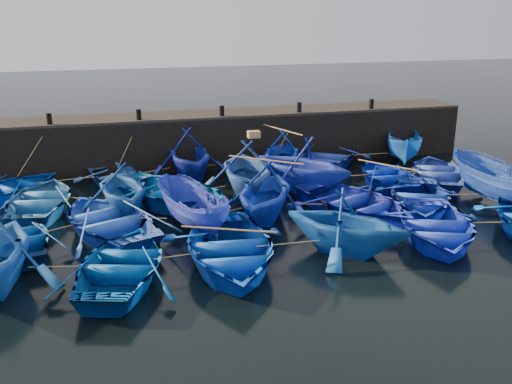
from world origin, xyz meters
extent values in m
plane|color=black|center=(0.00, 0.00, 0.00)|extent=(120.00, 120.00, 0.00)
cube|color=black|center=(0.00, 10.50, 1.25)|extent=(26.00, 2.50, 2.50)
cube|color=black|center=(0.00, 10.50, 2.56)|extent=(26.00, 2.50, 0.12)
cylinder|color=black|center=(-8.00, 9.60, 2.87)|extent=(0.24, 0.24, 0.50)
cylinder|color=black|center=(-4.00, 9.60, 2.87)|extent=(0.24, 0.24, 0.50)
cylinder|color=black|center=(0.00, 9.60, 2.87)|extent=(0.24, 0.24, 0.50)
cylinder|color=black|center=(4.00, 9.60, 2.87)|extent=(0.24, 0.24, 0.50)
cylinder|color=black|center=(8.00, 9.60, 2.87)|extent=(0.24, 0.24, 0.50)
imported|color=#00339E|center=(-9.51, 7.30, 0.45)|extent=(5.30, 5.19, 0.90)
imported|color=#2759B0|center=(-5.16, 7.63, 0.46)|extent=(4.67, 5.33, 0.92)
imported|color=navy|center=(-1.92, 8.22, 1.19)|extent=(4.12, 4.71, 2.38)
imported|color=#0C30C2|center=(2.51, 7.73, 1.07)|extent=(4.77, 5.08, 2.14)
imported|color=navy|center=(5.05, 8.23, 0.57)|extent=(6.38, 6.70, 1.13)
imported|color=blue|center=(9.27, 8.11, 0.87)|extent=(3.46, 4.81, 1.75)
imported|color=#1F5A90|center=(-8.22, 5.06, 0.51)|extent=(4.23, 5.43, 1.03)
imported|color=#194F94|center=(-5.14, 4.11, 1.07)|extent=(4.05, 4.52, 2.13)
imported|color=#0354A6|center=(-3.17, 4.36, 0.60)|extent=(6.87, 7.12, 1.20)
imported|color=#1F488A|center=(0.03, 4.78, 1.27)|extent=(4.68, 5.27, 2.55)
imported|color=#192FAE|center=(2.52, 4.86, 1.24)|extent=(6.15, 6.24, 2.49)
imported|color=#021C9F|center=(6.56, 4.76, 0.45)|extent=(3.32, 4.49, 0.90)
imported|color=#27419D|center=(8.96, 4.49, 0.51)|extent=(5.17, 5.90, 1.02)
imported|color=navy|center=(-8.66, 1.35, 0.44)|extent=(3.83, 4.75, 0.87)
imported|color=blue|center=(-5.72, 1.91, 0.57)|extent=(5.65, 6.51, 1.13)
imported|color=#223199|center=(-2.84, 1.55, 0.83)|extent=(2.83, 4.57, 1.66)
imported|color=#1030B6|center=(0.01, 1.92, 1.16)|extent=(5.46, 5.69, 2.31)
imported|color=#1321A7|center=(3.46, 1.43, 0.57)|extent=(5.72, 6.54, 1.13)
imported|color=#1133A4|center=(6.19, 1.33, 0.52)|extent=(5.40, 6.03, 1.03)
imported|color=#183E9D|center=(9.58, 1.08, 0.94)|extent=(2.81, 5.11, 1.87)
imported|color=#003E86|center=(-5.40, -1.80, 0.52)|extent=(4.86, 5.83, 1.04)
imported|color=#073FBA|center=(-2.19, -1.70, 0.60)|extent=(4.66, 6.12, 1.19)
imported|color=#0C4692|center=(1.70, -1.75, 1.09)|extent=(5.48, 5.45, 2.19)
imported|color=#1630D1|center=(5.12, -1.57, 0.55)|extent=(5.43, 6.29, 1.09)
cube|color=olive|center=(0.33, 4.78, 2.68)|extent=(0.49, 0.35, 0.27)
cylinder|color=tan|center=(-7.34, 7.46, 0.55)|extent=(2.55, 0.36, 0.04)
cylinder|color=tan|center=(-3.54, 7.92, 0.55)|extent=(1.46, 0.63, 0.04)
cylinder|color=tan|center=(0.29, 7.97, 0.55)|extent=(2.64, 0.53, 0.04)
cylinder|color=tan|center=(3.78, 7.98, 0.55)|extent=(0.76, 0.54, 0.04)
cylinder|color=tan|center=(7.16, 8.17, 0.55)|extent=(2.42, 0.16, 0.04)
cylinder|color=tan|center=(-6.68, 4.59, 0.55)|extent=(1.30, 0.98, 0.04)
cylinder|color=tan|center=(-4.16, 4.24, 0.55)|extent=(0.20, 0.27, 0.04)
cylinder|color=tan|center=(-1.57, 4.57, 0.55)|extent=(1.42, 0.46, 0.04)
cylinder|color=tan|center=(1.27, 4.82, 0.55)|extent=(0.69, 0.12, 0.04)
cylinder|color=tan|center=(4.54, 4.81, 0.55)|extent=(2.24, 0.14, 0.04)
cylinder|color=tan|center=(7.76, 4.62, 0.55)|extent=(0.62, 0.30, 0.04)
cylinder|color=tan|center=(-7.19, 1.63, 0.55)|extent=(1.15, 0.59, 0.04)
cylinder|color=tan|center=(-4.28, 1.73, 0.55)|extent=(1.10, 0.39, 0.04)
cylinder|color=tan|center=(-1.41, 1.73, 0.55)|extent=(1.06, 0.40, 0.04)
cylinder|color=tan|center=(1.73, 1.67, 0.55)|extent=(1.66, 0.53, 0.04)
cylinder|color=tan|center=(4.82, 1.38, 0.55)|extent=(0.94, 0.14, 0.04)
cylinder|color=tan|center=(7.88, 1.20, 0.55)|extent=(1.60, 0.28, 0.04)
cylinder|color=tan|center=(-7.19, -1.60, 0.55)|extent=(1.78, 0.42, 0.04)
cylinder|color=tan|center=(-3.80, -1.75, 0.55)|extent=(1.41, 0.14, 0.04)
cylinder|color=tan|center=(-0.25, -1.72, 0.55)|extent=(2.09, 0.09, 0.04)
cylinder|color=tan|center=(3.41, -1.66, 0.55)|extent=(1.63, 0.22, 0.04)
cylinder|color=tan|center=(6.93, -1.76, 0.55)|extent=(1.83, 0.41, 0.04)
cylinder|color=tan|center=(-8.76, 9.00, 1.58)|extent=(1.55, 1.05, 2.09)
cylinder|color=tan|center=(-4.58, 9.16, 1.58)|extent=(1.21, 0.72, 2.09)
cylinder|color=tan|center=(-0.96, 9.46, 1.58)|extent=(1.95, 0.12, 2.09)
cylinder|color=tan|center=(3.26, 9.21, 1.58)|extent=(1.53, 0.62, 2.09)
cylinder|color=tan|center=(4.52, 9.47, 1.58)|extent=(1.08, 0.10, 2.09)
cylinder|color=tan|center=(8.63, 9.40, 1.58)|extent=(1.30, 0.23, 2.09)
cylinder|color=#99724C|center=(2.51, 7.73, 2.17)|extent=(1.08, 2.84, 0.06)
cylinder|color=#99724C|center=(6.56, 4.76, 0.93)|extent=(1.77, 2.49, 0.06)
cylinder|color=#99724C|center=(0.01, 1.92, 2.34)|extent=(2.34, 1.97, 0.06)
cylinder|color=#99724C|center=(-2.19, -1.70, 1.22)|extent=(2.74, 1.32, 0.06)
camera|label=1|loc=(-5.62, -17.57, 7.71)|focal=40.00mm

